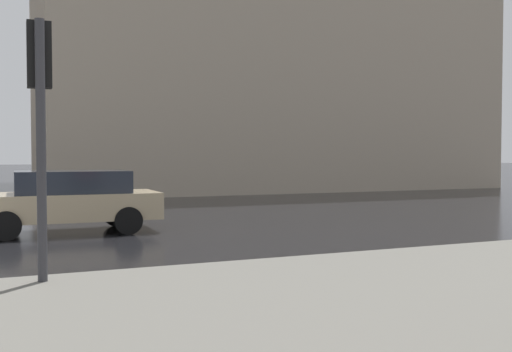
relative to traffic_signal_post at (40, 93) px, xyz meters
name	(u,v)px	position (x,y,z in m)	size (l,w,h in m)	color
haussmann_block_corner	(240,25)	(24.88, -12.50, 7.08)	(18.17, 23.14, 19.67)	tan
traffic_signal_post	(40,93)	(0.00, 0.00, 0.00)	(0.44, 0.30, 3.33)	#333338
car_champagne	(68,200)	(5.80, -0.82, -1.80)	(1.85, 4.10, 1.41)	tan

